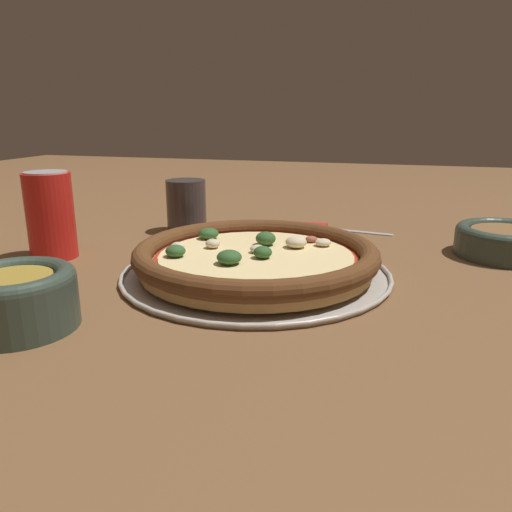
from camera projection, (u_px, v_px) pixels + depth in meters
The scene contains 9 objects.
ground_plane at pixel (256, 276), 0.64m from camera, with size 3.00×3.00×0.00m, color brown.
pizza_tray at pixel (256, 273), 0.64m from camera, with size 0.35×0.35×0.01m.
pizza at pixel (256, 256), 0.64m from camera, with size 0.31×0.31×0.04m.
bowl_near at pixel (17, 297), 0.48m from camera, with size 0.11×0.11×0.06m.
bowl_far at pixel (507, 240), 0.73m from camera, with size 0.14×0.14×0.05m.
drinking_cup at pixel (186, 206), 0.87m from camera, with size 0.07×0.07×0.09m.
napkin at pixel (292, 228), 0.89m from camera, with size 0.12×0.12×0.01m.
fork at pixel (332, 229), 0.89m from camera, with size 0.19×0.05×0.00m.
beverage_can at pixel (51, 215), 0.71m from camera, with size 0.07×0.07×0.12m.
Camera 1 is at (0.17, -0.59, 0.20)m, focal length 35.00 mm.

